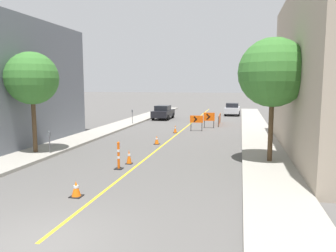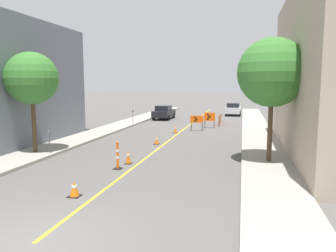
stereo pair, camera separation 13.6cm
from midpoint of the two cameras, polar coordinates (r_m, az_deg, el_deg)
ground_plane at (r=9.42m, az=-22.27°, el=-18.47°), size 300.00×300.00×0.00m
lane_stripe at (r=30.61m, az=2.99°, el=-0.23°), size 0.12×46.06×0.01m
sidewalk_left at (r=32.24m, az=-8.16°, el=0.23°), size 2.44×46.06×0.16m
sidewalk_right at (r=30.22m, az=14.89°, el=-0.42°), size 2.44×46.06×0.16m
traffic_cone_nearest at (r=12.39m, az=-16.02°, el=-10.49°), size 0.42×0.42×0.58m
traffic_cone_second at (r=16.74m, az=-7.03°, el=-5.35°), size 0.33×0.33×0.73m
traffic_cone_third at (r=21.98m, az=-2.15°, el=-2.45°), size 0.37×0.37×0.59m
traffic_cone_fourth at (r=27.02m, az=1.12°, el=-0.53°), size 0.33×0.33×0.67m
delineator_post_front at (r=15.75m, az=-8.85°, el=-5.36°), size 0.37×0.37×1.33m
arrow_barricade_primary at (r=28.16m, az=4.84°, el=1.07°), size 1.12×0.10×1.34m
arrow_barricade_secondary at (r=30.19m, az=7.04°, el=1.50°), size 1.00×0.11×1.42m
safety_mesh_fence at (r=33.06m, az=8.83°, el=1.12°), size 0.11×4.22×1.00m
parked_car_curb_near at (r=37.72m, az=-0.96°, el=2.42°), size 1.94×4.33×1.59m
parked_car_curb_mid at (r=43.35m, az=11.05°, el=2.92°), size 1.95×4.35×1.59m
parking_meter_near_curb at (r=19.48m, az=-20.15°, el=-1.89°), size 0.12×0.11×1.25m
parking_meter_far_curb at (r=32.42m, az=-6.36°, el=2.18°), size 0.12×0.11×1.39m
street_tree_left_near at (r=19.91m, az=-22.81°, el=7.63°), size 2.92×2.92×5.64m
street_tree_right_near at (r=16.97m, az=17.59°, el=8.84°), size 3.39×3.39×6.11m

